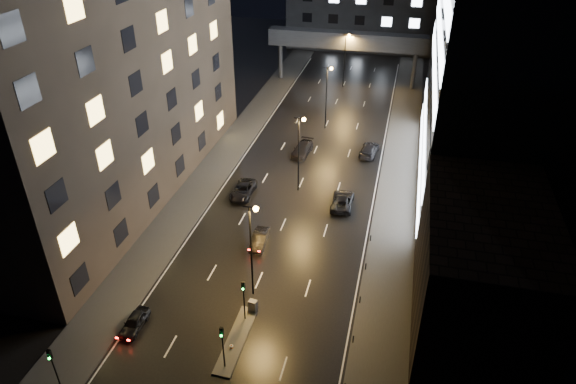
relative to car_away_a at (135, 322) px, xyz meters
The scene contains 24 objects.
ground 39.72m from the car_away_a, 76.95° to the left, with size 160.00×160.00×0.00m, color black.
sidewalk_left 33.88m from the car_away_a, 95.98° to the left, with size 5.00×110.00×0.15m, color #383533.
sidewalk_right 39.95m from the car_away_a, 57.49° to the left, with size 5.00×110.00×0.15m, color #383533.
building_left 32.75m from the car_away_a, 120.81° to the left, with size 15.00×48.00×40.00m, color #2D2319.
building_right_low 30.45m from the car_away_a, 14.87° to the left, with size 10.00×18.00×12.00m, color black.
building_right_glass 53.24m from the car_away_a, 45.60° to the left, with size 20.00×36.00×45.00m, color black.
skybridge 69.70m from the car_away_a, 82.56° to the left, with size 30.00×3.00×10.00m.
median_island 9.31m from the car_away_a, ahead, with size 1.60×8.00×0.15m, color #383533.
traffic_signal_near 10.10m from the car_away_a, 18.95° to the left, with size 0.28×0.34×4.40m.
traffic_signal_far 9.86m from the car_away_a, 14.04° to the right, with size 0.28×0.34×4.40m.
traffic_signal_corner 8.08m from the car_away_a, 109.08° to the right, with size 0.28×0.34×4.40m.
bollard_row 19.86m from the car_away_a, 15.15° to the left, with size 0.12×25.12×0.90m.
streetlight_near 12.74m from the car_away_a, 36.23° to the left, with size 1.45×0.50×10.15m.
streetlight_mid_a 28.81m from the car_away_a, 71.12° to the left, with size 1.45×0.50×10.15m.
streetlight_mid_b 47.93m from the car_away_a, 78.94° to the left, with size 1.45×0.50×10.15m.
streetlight_far 67.57m from the car_away_a, 82.21° to the left, with size 1.45×0.50×10.15m.
car_away_a is the anchor object (origin of this frame).
car_away_b 16.17m from the car_away_a, 62.86° to the left, with size 1.48×4.24×1.40m, color black.
car_away_c 23.98m from the car_away_a, 84.15° to the left, with size 2.48×5.38×1.50m, color black.
car_away_d 37.55m from the car_away_a, 78.75° to the left, with size 2.22×5.45×1.58m, color black.
car_toward_a 28.57m from the car_away_a, 58.19° to the left, with size 2.52×5.46×1.52m, color black.
car_toward_b 42.45m from the car_away_a, 66.65° to the left, with size 2.27×5.57×1.62m, color black.
utility_cabinet 10.62m from the car_away_a, 24.42° to the left, with size 0.75×0.55×1.15m, color #535356.
cone_b 9.18m from the car_away_a, ahead, with size 0.39×0.39×0.57m, color #DD5E0B.
Camera 1 is at (12.02, -27.50, 34.22)m, focal length 32.00 mm.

